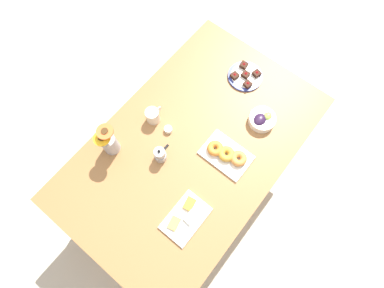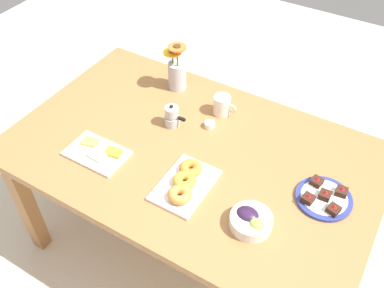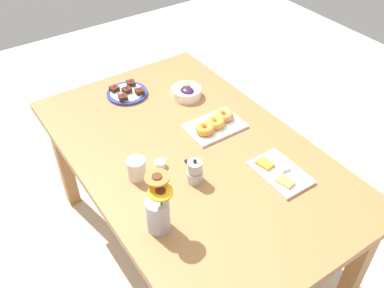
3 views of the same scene
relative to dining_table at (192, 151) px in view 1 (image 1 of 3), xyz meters
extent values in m
plane|color=beige|center=(0.00, 0.00, -0.65)|extent=(6.00, 6.00, 0.00)
cube|color=#9E6B3D|center=(0.00, 0.00, 0.07)|extent=(1.60, 1.00, 0.04)
cube|color=#9E6B3D|center=(0.72, -0.42, -0.30)|extent=(0.07, 0.07, 0.70)
cube|color=#9E6B3D|center=(-0.72, 0.42, -0.30)|extent=(0.07, 0.07, 0.70)
cube|color=#9E6B3D|center=(0.72, 0.42, -0.30)|extent=(0.07, 0.07, 0.70)
cylinder|color=silver|center=(-0.01, 0.29, 0.13)|extent=(0.08, 0.08, 0.10)
cylinder|color=brown|center=(-0.01, 0.29, 0.18)|extent=(0.07, 0.07, 0.00)
torus|color=silver|center=(0.04, 0.29, 0.13)|extent=(0.05, 0.01, 0.05)
cylinder|color=white|center=(0.39, -0.23, 0.11)|extent=(0.16, 0.16, 0.05)
ellipsoid|color=#2D1938|center=(0.37, -0.22, 0.13)|extent=(0.09, 0.07, 0.04)
ellipsoid|color=#9EC14C|center=(0.41, -0.24, 0.13)|extent=(0.06, 0.05, 0.04)
cube|color=white|center=(-0.34, -0.23, 0.09)|extent=(0.26, 0.17, 0.01)
cube|color=#EFB74C|center=(-0.40, -0.20, 0.11)|extent=(0.08, 0.06, 0.01)
cube|color=white|center=(-0.32, -0.25, 0.11)|extent=(0.07, 0.05, 0.02)
cube|color=orange|center=(-0.27, -0.20, 0.11)|extent=(0.08, 0.06, 0.02)
cube|color=white|center=(0.08, -0.19, 0.09)|extent=(0.19, 0.28, 0.01)
torus|color=#DA863E|center=(0.10, -0.26, 0.12)|extent=(0.10, 0.10, 0.04)
torus|color=gold|center=(0.08, -0.19, 0.12)|extent=(0.13, 0.13, 0.04)
torus|color=orange|center=(0.06, -0.12, 0.12)|extent=(0.12, 0.12, 0.04)
cylinder|color=white|center=(-0.01, 0.17, 0.10)|extent=(0.05, 0.05, 0.03)
cylinder|color=#C68923|center=(-0.01, 0.17, 0.11)|extent=(0.04, 0.04, 0.01)
cylinder|color=navy|center=(0.58, 0.03, 0.09)|extent=(0.22, 0.22, 0.01)
cylinder|color=white|center=(0.58, 0.03, 0.09)|extent=(0.18, 0.18, 0.01)
cube|color=#381E14|center=(0.53, 0.08, 0.11)|extent=(0.05, 0.05, 0.02)
cone|color=red|center=(0.53, 0.08, 0.13)|extent=(0.02, 0.02, 0.01)
cube|color=#381E14|center=(0.63, 0.08, 0.11)|extent=(0.05, 0.05, 0.02)
cone|color=red|center=(0.63, 0.08, 0.13)|extent=(0.02, 0.02, 0.01)
cube|color=#381E14|center=(0.53, -0.02, 0.11)|extent=(0.05, 0.05, 0.02)
cone|color=red|center=(0.53, -0.02, 0.13)|extent=(0.02, 0.02, 0.01)
cube|color=#381E14|center=(0.63, -0.02, 0.11)|extent=(0.05, 0.05, 0.02)
cone|color=red|center=(0.63, -0.02, 0.13)|extent=(0.02, 0.02, 0.01)
cube|color=#381E14|center=(0.58, 0.03, 0.11)|extent=(0.04, 0.04, 0.02)
cone|color=red|center=(0.58, 0.03, 0.13)|extent=(0.02, 0.02, 0.01)
cylinder|color=#B2B2BC|center=(-0.30, 0.35, 0.16)|extent=(0.09, 0.09, 0.14)
cylinder|color=#3D702D|center=(-0.28, 0.34, 0.28)|extent=(0.01, 0.01, 0.10)
cylinder|color=orange|center=(-0.28, 0.34, 0.33)|extent=(0.09, 0.09, 0.01)
cylinder|color=#472D14|center=(-0.28, 0.34, 0.34)|extent=(0.04, 0.04, 0.01)
cylinder|color=#3D702D|center=(-0.32, 0.35, 0.26)|extent=(0.01, 0.01, 0.06)
cylinder|color=yellow|center=(-0.32, 0.35, 0.29)|extent=(0.09, 0.09, 0.01)
cylinder|color=#472D14|center=(-0.32, 0.35, 0.30)|extent=(0.04, 0.04, 0.01)
cylinder|color=#B7B7BC|center=(-0.16, 0.10, 0.11)|extent=(0.07, 0.07, 0.05)
cylinder|color=#B7B7BC|center=(-0.16, 0.10, 0.14)|extent=(0.05, 0.05, 0.01)
cylinder|color=#B7B7BC|center=(-0.16, 0.10, 0.17)|extent=(0.06, 0.06, 0.04)
sphere|color=black|center=(-0.16, 0.10, 0.20)|extent=(0.02, 0.02, 0.02)
cube|color=black|center=(-0.11, 0.10, 0.15)|extent=(0.04, 0.01, 0.01)
camera|label=1|loc=(-0.46, -0.37, 1.73)|focal=28.00mm
camera|label=2|loc=(0.67, -1.13, 1.41)|focal=40.00mm
camera|label=3|loc=(-1.23, 0.83, 1.38)|focal=40.00mm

